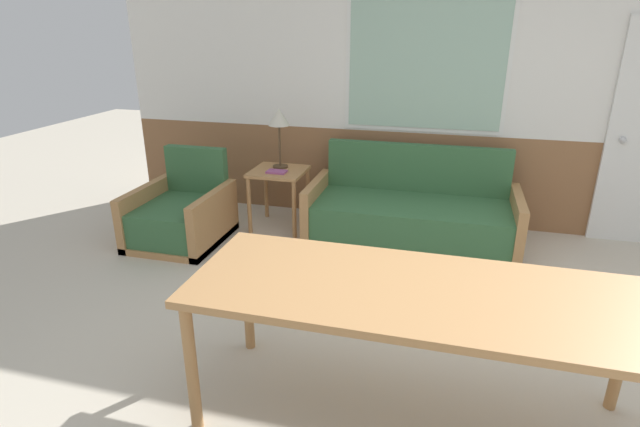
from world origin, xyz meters
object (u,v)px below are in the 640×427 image
at_px(armchair, 182,216).
at_px(table_lamp, 279,120).
at_px(couch, 411,216).
at_px(dining_table, 418,301).
at_px(side_table, 279,180).

bearing_deg(armchair, table_lamp, 32.01).
height_order(couch, dining_table, couch).
bearing_deg(couch, table_lamp, 176.23).
bearing_deg(dining_table, table_lamp, 122.59).
bearing_deg(table_lamp, dining_table, -57.41).
relative_size(side_table, table_lamp, 1.02).
height_order(side_table, dining_table, dining_table).
height_order(side_table, table_lamp, table_lamp).
bearing_deg(couch, armchair, -165.25).
bearing_deg(side_table, couch, 0.16).
relative_size(armchair, side_table, 1.48).
relative_size(armchair, table_lamp, 1.51).
distance_m(armchair, dining_table, 2.93).
bearing_deg(dining_table, side_table, 123.41).
relative_size(couch, side_table, 3.22).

